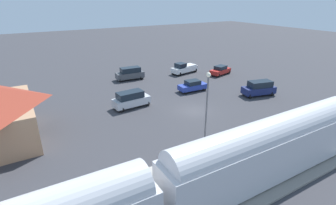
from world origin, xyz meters
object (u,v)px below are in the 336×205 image
at_px(sedan_blue, 193,86).
at_px(suv_navy, 259,88).
at_px(suv_silver, 131,99).
at_px(pickup_white, 184,68).
at_px(suv_charcoal, 130,73).
at_px(sedan_red, 220,70).
at_px(light_pole_near_platform, 207,100).
at_px(pedestrian_on_platform, 288,120).

bearing_deg(sedan_blue, suv_navy, -131.54).
height_order(suv_silver, sedan_blue, suv_silver).
bearing_deg(pickup_white, sedan_blue, 153.89).
bearing_deg(suv_charcoal, suv_silver, 157.84).
xyz_separation_m(suv_navy, sedan_red, (11.55, -2.50, -0.27)).
distance_m(pickup_white, suv_silver, 18.60).
relative_size(sedan_red, light_pole_near_platform, 0.65).
relative_size(suv_navy, suv_charcoal, 1.04).
xyz_separation_m(sedan_red, sedan_blue, (-4.94, 9.95, 0.00)).
bearing_deg(sedan_red, light_pole_near_platform, 135.68).
height_order(suv_charcoal, sedan_blue, suv_charcoal).
xyz_separation_m(pedestrian_on_platform, suv_charcoal, (26.70, 7.53, -0.13)).
bearing_deg(sedan_blue, pedestrian_on_platform, -174.67).
bearing_deg(pickup_white, suv_silver, 124.08).
height_order(pedestrian_on_platform, light_pole_near_platform, light_pole_near_platform).
bearing_deg(light_pole_near_platform, sedan_red, -44.32).
xyz_separation_m(suv_navy, sedan_blue, (6.61, 7.46, -0.27)).
relative_size(suv_charcoal, sedan_red, 1.04).
bearing_deg(sedan_red, suv_charcoal, 70.19).
bearing_deg(pickup_white, suv_navy, -169.56).
relative_size(pedestrian_on_platform, suv_charcoal, 0.34).
distance_m(pickup_white, suv_navy, 16.12).
xyz_separation_m(suv_silver, sedan_blue, (1.17, -10.87, -0.27)).
bearing_deg(light_pole_near_platform, suv_navy, -65.92).
bearing_deg(pedestrian_on_platform, suv_silver, 39.82).
bearing_deg(sedan_blue, suv_charcoal, 29.43).
distance_m(pedestrian_on_platform, suv_charcoal, 27.74).
bearing_deg(light_pole_near_platform, suv_silver, 12.53).
bearing_deg(pedestrian_on_platform, sedan_blue, 5.33).
bearing_deg(suv_navy, suv_silver, 73.48).
bearing_deg(sedan_blue, pickup_white, -26.11).
distance_m(pickup_white, sedan_blue, 10.30).
bearing_deg(suv_navy, pedestrian_on_platform, 147.59).
relative_size(suv_charcoal, light_pole_near_platform, 0.68).
height_order(pedestrian_on_platform, pickup_white, pickup_white).
bearing_deg(pickup_white, sedan_red, -128.48).
height_order(sedan_red, sedan_blue, same).
xyz_separation_m(sedan_blue, light_pole_near_platform, (-13.56, 8.12, 3.80)).
bearing_deg(sedan_red, suv_silver, 106.36).
distance_m(pedestrian_on_platform, sedan_red, 22.59).
distance_m(sedan_red, sedan_blue, 11.11).
bearing_deg(suv_navy, sedan_blue, 48.46).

